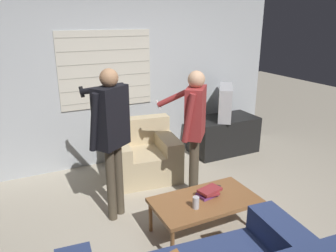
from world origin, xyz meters
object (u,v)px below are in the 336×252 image
at_px(book_stack, 209,192).
at_px(soda_can, 196,203).
at_px(person_right_standing, 194,121).
at_px(spare_remote, 215,186).
at_px(tv, 225,102).
at_px(armchair_beige, 142,155).
at_px(person_left_standing, 111,128).
at_px(coffee_table, 205,202).

bearing_deg(book_stack, soda_can, -149.94).
distance_m(person_right_standing, spare_remote, 0.81).
bearing_deg(spare_remote, tv, 11.37).
height_order(armchair_beige, spare_remote, armchair_beige).
height_order(armchair_beige, soda_can, armchair_beige).
bearing_deg(book_stack, spare_remote, 38.42).
bearing_deg(person_left_standing, spare_remote, -62.38).
distance_m(tv, soda_can, 2.49).
xyz_separation_m(person_left_standing, book_stack, (0.83, -0.67, -0.64)).
bearing_deg(spare_remote, person_right_standing, 46.48).
xyz_separation_m(person_left_standing, spare_remote, (0.99, -0.53, -0.67)).
bearing_deg(tv, person_right_standing, -13.00).
distance_m(person_left_standing, person_right_standing, 1.02).
height_order(tv, spare_remote, tv).
height_order(book_stack, soda_can, soda_can).
bearing_deg(tv, coffee_table, -3.98).
bearing_deg(soda_can, spare_remote, 33.67).
height_order(person_left_standing, soda_can, person_left_standing).
relative_size(armchair_beige, soda_can, 8.19).
bearing_deg(book_stack, person_right_standing, 73.88).
height_order(book_stack, spare_remote, book_stack).
height_order(armchair_beige, tv, tv).
bearing_deg(person_left_standing, coffee_table, -77.09).
distance_m(armchair_beige, spare_remote, 1.39).
height_order(person_right_standing, soda_can, person_right_standing).
xyz_separation_m(coffee_table, person_left_standing, (-0.76, 0.71, 0.72)).
bearing_deg(person_right_standing, soda_can, -168.81).
bearing_deg(person_left_standing, soda_can, -87.87).
height_order(coffee_table, book_stack, book_stack).
bearing_deg(coffee_table, person_right_standing, 69.65).
relative_size(book_stack, spare_remote, 2.16).
bearing_deg(tv, spare_remote, -1.99).
bearing_deg(armchair_beige, person_right_standing, 120.92).
relative_size(armchair_beige, person_right_standing, 0.64).
height_order(armchair_beige, person_left_standing, person_left_standing).
bearing_deg(coffee_table, tv, 50.17).
xyz_separation_m(book_stack, soda_can, (-0.24, -0.14, 0.02)).
distance_m(person_left_standing, soda_can, 1.18).
bearing_deg(coffee_table, armchair_beige, 93.88).
bearing_deg(soda_can, book_stack, 30.06).
distance_m(soda_can, spare_remote, 0.49).
distance_m(person_right_standing, soda_can, 1.06).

